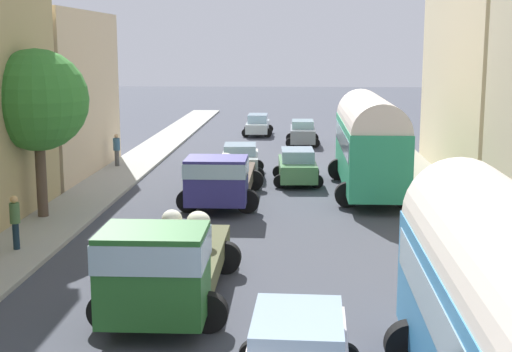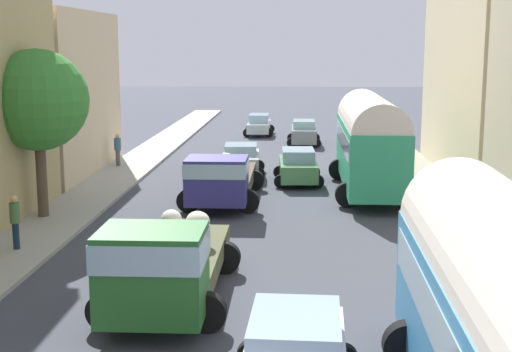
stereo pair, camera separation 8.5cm
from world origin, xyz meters
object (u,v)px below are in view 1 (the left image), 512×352
object	(u,v)px
car_0	(240,160)
pedestrian_0	(15,220)
pedestrian_1	(117,149)
parked_bus_1	(369,139)
cargo_truck_0	(166,262)
car_1	(258,125)
car_3	(297,166)
cargo_truck_1	(221,177)
car_4	(303,132)

from	to	relation	value
car_0	pedestrian_0	bearing A→B (deg)	-112.94
car_0	pedestrian_1	distance (m)	6.79
parked_bus_1	car_0	bearing A→B (deg)	147.50
parked_bus_1	cargo_truck_0	xyz separation A→B (m)	(-6.21, -14.72, -1.11)
parked_bus_1	car_1	distance (m)	21.00
pedestrian_0	car_3	bearing A→B (deg)	54.53
parked_bus_1	pedestrian_1	xyz separation A→B (m)	(-12.42, 5.53, -1.32)
cargo_truck_0	car_1	size ratio (longest dim) A/B	1.73
pedestrian_1	parked_bus_1	bearing A→B (deg)	-23.99
cargo_truck_0	pedestrian_1	world-z (taller)	cargo_truck_0
car_1	pedestrian_1	distance (m)	15.97
parked_bus_1	car_1	world-z (taller)	parked_bus_1
pedestrian_0	parked_bus_1	bearing A→B (deg)	40.68
pedestrian_0	pedestrian_1	distance (m)	15.62
car_0	pedestrian_0	size ratio (longest dim) A/B	2.02
cargo_truck_1	pedestrian_1	size ratio (longest dim) A/B	4.08
pedestrian_0	pedestrian_1	size ratio (longest dim) A/B	1.01
parked_bus_1	pedestrian_1	bearing A→B (deg)	156.01
car_0	car_4	xyz separation A→B (m)	(3.13, 11.37, 0.01)
car_1	parked_bus_1	bearing A→B (deg)	-73.70
car_1	pedestrian_1	xyz separation A→B (m)	(-6.54, -14.57, 0.28)
car_4	pedestrian_1	xyz separation A→B (m)	(-9.69, -9.58, 0.23)
cargo_truck_0	pedestrian_0	size ratio (longest dim) A/B	3.91
car_0	car_1	world-z (taller)	car_0
car_4	pedestrian_1	bearing A→B (deg)	-135.30
parked_bus_1	car_4	distance (m)	15.44
car_0	car_3	size ratio (longest dim) A/B	0.91
cargo_truck_1	pedestrian_0	world-z (taller)	cargo_truck_1
cargo_truck_1	car_1	world-z (taller)	cargo_truck_1
parked_bus_1	car_4	bearing A→B (deg)	100.27
cargo_truck_0	pedestrian_0	distance (m)	7.21
car_0	parked_bus_1	bearing A→B (deg)	-32.50
parked_bus_1	cargo_truck_1	xyz separation A→B (m)	(-6.13, -2.84, -1.22)
cargo_truck_0	pedestrian_0	xyz separation A→B (m)	(-5.51, 4.65, -0.17)
cargo_truck_0	car_3	bearing A→B (deg)	79.43
car_3	car_4	world-z (taller)	car_3
cargo_truck_0	cargo_truck_1	bearing A→B (deg)	89.60
car_4	pedestrian_0	world-z (taller)	pedestrian_0
car_0	car_1	xyz separation A→B (m)	(-0.01, 16.36, -0.05)
cargo_truck_1	pedestrian_0	size ratio (longest dim) A/B	4.02
parked_bus_1	car_1	xyz separation A→B (m)	(-5.88, 20.10, -1.61)
parked_bus_1	pedestrian_1	size ratio (longest dim) A/B	5.27
car_4	car_1	bearing A→B (deg)	122.22
parked_bus_1	car_1	bearing A→B (deg)	106.30
cargo_truck_0	car_4	distance (m)	30.04
cargo_truck_1	pedestrian_1	distance (m)	10.47
car_1	car_4	distance (m)	5.89
cargo_truck_0	pedestrian_0	bearing A→B (deg)	139.80
pedestrian_0	car_4	bearing A→B (deg)	70.37
cargo_truck_0	car_3	size ratio (longest dim) A/B	1.76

